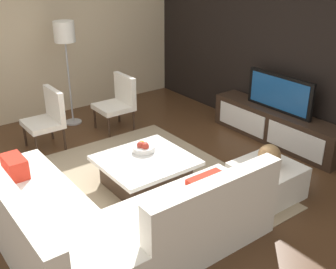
% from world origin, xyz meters
% --- Properties ---
extents(ground_plane, '(14.00, 14.00, 0.00)m').
position_xyz_m(ground_plane, '(0.00, 0.00, 0.00)').
color(ground_plane, '#4C301C').
extents(feature_wall_back, '(6.40, 0.12, 2.80)m').
position_xyz_m(feature_wall_back, '(0.00, 2.70, 1.40)').
color(feature_wall_back, black).
rests_on(feature_wall_back, ground).
extents(side_wall_left, '(0.12, 5.20, 2.80)m').
position_xyz_m(side_wall_left, '(-3.20, 0.20, 1.40)').
color(side_wall_left, beige).
rests_on(side_wall_left, ground).
extents(area_rug, '(3.03, 2.59, 0.01)m').
position_xyz_m(area_rug, '(-0.10, 0.00, 0.01)').
color(area_rug, tan).
rests_on(area_rug, ground).
extents(media_console, '(2.20, 0.43, 0.50)m').
position_xyz_m(media_console, '(0.00, 2.40, 0.25)').
color(media_console, '#332319').
rests_on(media_console, ground).
extents(television, '(1.14, 0.06, 0.55)m').
position_xyz_m(television, '(0.00, 2.40, 0.77)').
color(television, black).
rests_on(television, media_console).
extents(sectional_couch, '(2.48, 2.38, 0.84)m').
position_xyz_m(sectional_couch, '(0.53, -0.87, 0.29)').
color(sectional_couch, white).
rests_on(sectional_couch, ground).
extents(coffee_table, '(0.99, 1.06, 0.38)m').
position_xyz_m(coffee_table, '(-0.10, 0.10, 0.20)').
color(coffee_table, '#332319').
rests_on(coffee_table, ground).
extents(accent_chair_near, '(0.55, 0.50, 0.87)m').
position_xyz_m(accent_chair_near, '(-1.89, -0.38, 0.49)').
color(accent_chair_near, '#332319').
rests_on(accent_chair_near, ground).
extents(floor_lamp, '(0.33, 0.33, 1.68)m').
position_xyz_m(floor_lamp, '(-2.53, 0.27, 1.42)').
color(floor_lamp, '#A5A5AA').
rests_on(floor_lamp, ground).
extents(ottoman, '(0.70, 0.70, 0.40)m').
position_xyz_m(ottoman, '(0.93, 1.12, 0.20)').
color(ottoman, white).
rests_on(ottoman, ground).
extents(fruit_bowl, '(0.28, 0.28, 0.14)m').
position_xyz_m(fruit_bowl, '(-0.28, 0.20, 0.43)').
color(fruit_bowl, silver).
rests_on(fruit_bowl, coffee_table).
extents(accent_chair_far, '(0.54, 0.53, 0.87)m').
position_xyz_m(accent_chair_far, '(-1.87, 0.79, 0.49)').
color(accent_chair_far, '#332319').
rests_on(accent_chair_far, ground).
extents(decorative_ball, '(0.26, 0.26, 0.26)m').
position_xyz_m(decorative_ball, '(0.93, 1.12, 0.53)').
color(decorative_ball, '#997247').
rests_on(decorative_ball, ottoman).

